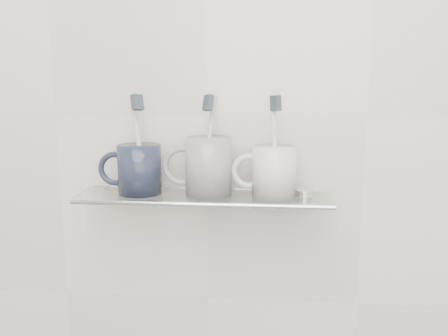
# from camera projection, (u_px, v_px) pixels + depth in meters

# --- Properties ---
(wall_back) EXTENTS (2.50, 0.00, 2.50)m
(wall_back) POSITION_uv_depth(u_px,v_px,m) (207.00, 116.00, 1.02)
(wall_back) COLOR beige
(wall_back) RESTS_ON ground
(shelf_glass) EXTENTS (0.50, 0.12, 0.01)m
(shelf_glass) POSITION_uv_depth(u_px,v_px,m) (204.00, 197.00, 0.99)
(shelf_glass) COLOR silver
(shelf_glass) RESTS_ON wall_back
(shelf_rail) EXTENTS (0.50, 0.01, 0.01)m
(shelf_rail) POSITION_uv_depth(u_px,v_px,m) (200.00, 204.00, 0.93)
(shelf_rail) COLOR silver
(shelf_rail) RESTS_ON shelf_glass
(bracket_left) EXTENTS (0.02, 0.03, 0.02)m
(bracket_left) POSITION_uv_depth(u_px,v_px,m) (108.00, 194.00, 1.05)
(bracket_left) COLOR silver
(bracket_left) RESTS_ON wall_back
(bracket_right) EXTENTS (0.02, 0.03, 0.02)m
(bracket_right) POSITION_uv_depth(u_px,v_px,m) (309.00, 198.00, 1.02)
(bracket_right) COLOR silver
(bracket_right) RESTS_ON wall_back
(mug_left) EXTENTS (0.11, 0.11, 0.10)m
(mug_left) POSITION_uv_depth(u_px,v_px,m) (140.00, 169.00, 0.99)
(mug_left) COLOR black
(mug_left) RESTS_ON shelf_glass
(mug_left_handle) EXTENTS (0.07, 0.01, 0.07)m
(mug_left_handle) POSITION_uv_depth(u_px,v_px,m) (115.00, 169.00, 1.00)
(mug_left_handle) COLOR black
(mug_left_handle) RESTS_ON mug_left
(toothbrush_left) EXTENTS (0.05, 0.07, 0.18)m
(toothbrush_left) POSITION_uv_depth(u_px,v_px,m) (139.00, 143.00, 0.98)
(toothbrush_left) COLOR silver
(toothbrush_left) RESTS_ON mug_left
(bristles_left) EXTENTS (0.03, 0.03, 0.03)m
(bristles_left) POSITION_uv_depth(u_px,v_px,m) (137.00, 102.00, 0.97)
(bristles_left) COLOR #2F373E
(bristles_left) RESTS_ON toothbrush_left
(mug_center) EXTENTS (0.11, 0.11, 0.11)m
(mug_center) POSITION_uv_depth(u_px,v_px,m) (208.00, 166.00, 0.98)
(mug_center) COLOR white
(mug_center) RESTS_ON shelf_glass
(mug_center_handle) EXTENTS (0.08, 0.01, 0.08)m
(mug_center_handle) POSITION_uv_depth(u_px,v_px,m) (182.00, 166.00, 0.98)
(mug_center_handle) COLOR white
(mug_center_handle) RESTS_ON mug_center
(toothbrush_center) EXTENTS (0.04, 0.06, 0.19)m
(toothbrush_center) POSITION_uv_depth(u_px,v_px,m) (208.00, 144.00, 0.97)
(toothbrush_center) COLOR #9EA2AA
(toothbrush_center) RESTS_ON mug_center
(bristles_center) EXTENTS (0.03, 0.03, 0.03)m
(bristles_center) POSITION_uv_depth(u_px,v_px,m) (208.00, 103.00, 0.95)
(bristles_center) COLOR #2F373E
(bristles_center) RESTS_ON toothbrush_center
(mug_right) EXTENTS (0.10, 0.10, 0.10)m
(mug_right) POSITION_uv_depth(u_px,v_px,m) (274.00, 172.00, 0.97)
(mug_right) COLOR silver
(mug_right) RESTS_ON shelf_glass
(mug_right_handle) EXTENTS (0.07, 0.01, 0.07)m
(mug_right_handle) POSITION_uv_depth(u_px,v_px,m) (249.00, 171.00, 0.97)
(mug_right_handle) COLOR silver
(mug_right_handle) RESTS_ON mug_right
(toothbrush_right) EXTENTS (0.03, 0.03, 0.19)m
(toothbrush_right) POSITION_uv_depth(u_px,v_px,m) (275.00, 145.00, 0.96)
(toothbrush_right) COLOR white
(toothbrush_right) RESTS_ON mug_right
(bristles_right) EXTENTS (0.02, 0.03, 0.03)m
(bristles_right) POSITION_uv_depth(u_px,v_px,m) (276.00, 103.00, 0.94)
(bristles_right) COLOR #2F373E
(bristles_right) RESTS_ON toothbrush_right
(chrome_cap) EXTENTS (0.03, 0.03, 0.01)m
(chrome_cap) POSITION_uv_depth(u_px,v_px,m) (304.00, 193.00, 0.97)
(chrome_cap) COLOR silver
(chrome_cap) RESTS_ON shelf_glass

